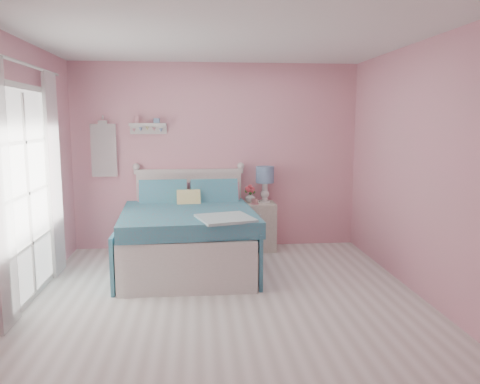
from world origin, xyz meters
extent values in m
plane|color=beige|center=(0.00, 0.00, 0.00)|extent=(4.50, 4.50, 0.00)
plane|color=pink|center=(0.00, 2.25, 1.30)|extent=(4.00, 0.00, 4.00)
plane|color=pink|center=(0.00, -2.25, 1.30)|extent=(4.00, 0.00, 4.00)
plane|color=pink|center=(-2.00, 0.00, 1.30)|extent=(0.00, 4.50, 4.50)
plane|color=pink|center=(2.00, 0.00, 1.30)|extent=(0.00, 4.50, 4.50)
plane|color=white|center=(0.00, 0.00, 2.60)|extent=(4.50, 4.50, 0.00)
cube|color=silver|center=(-0.39, 1.24, 0.20)|extent=(1.54, 1.96, 0.41)
cube|color=silver|center=(-0.39, 1.24, 0.49)|extent=(1.47, 1.90, 0.16)
cube|color=silver|center=(-0.39, 2.19, 0.54)|extent=(1.46, 0.07, 1.07)
cube|color=silver|center=(-0.39, 2.19, 1.10)|extent=(1.52, 0.09, 0.06)
cube|color=silver|center=(-0.39, 0.31, 0.28)|extent=(1.46, 0.06, 0.56)
cube|color=teal|center=(-0.39, 1.09, 0.66)|extent=(1.64, 1.71, 0.18)
cube|color=#CD8593|center=(-0.73, 1.87, 0.77)|extent=(0.70, 0.32, 0.43)
cube|color=#CD8593|center=(-0.06, 1.87, 0.77)|extent=(0.70, 0.32, 0.43)
cube|color=#CCBC59|center=(-0.39, 1.59, 0.77)|extent=(0.31, 0.24, 0.31)
cube|color=beige|center=(0.57, 2.00, 0.33)|extent=(0.46, 0.43, 0.67)
cube|color=silver|center=(0.57, 1.80, 0.54)|extent=(0.40, 0.02, 0.16)
sphere|color=white|center=(0.57, 1.78, 0.54)|extent=(0.03, 0.03, 0.03)
cylinder|color=white|center=(0.66, 2.05, 0.68)|extent=(0.16, 0.16, 0.02)
cylinder|color=white|center=(0.66, 2.05, 0.82)|extent=(0.08, 0.08, 0.27)
cylinder|color=#6786AD|center=(0.66, 2.05, 1.06)|extent=(0.25, 0.25, 0.23)
imported|color=silver|center=(0.46, 2.05, 0.74)|extent=(0.19, 0.19, 0.15)
imported|color=tan|center=(0.50, 1.89, 0.71)|extent=(0.11, 0.11, 0.07)
sphere|color=#E54E5C|center=(0.46, 2.05, 0.89)|extent=(0.06, 0.06, 0.06)
sphere|color=#E54E5C|center=(0.50, 2.07, 0.85)|extent=(0.06, 0.06, 0.06)
sphere|color=#E54E5C|center=(0.42, 2.06, 0.86)|extent=(0.06, 0.06, 0.06)
sphere|color=#E54E5C|center=(0.48, 2.02, 0.83)|extent=(0.06, 0.06, 0.06)
sphere|color=#E54E5C|center=(0.43, 2.03, 0.84)|extent=(0.06, 0.06, 0.06)
cube|color=silver|center=(-0.94, 2.17, 1.75)|extent=(0.50, 0.14, 0.04)
cube|color=silver|center=(-0.94, 2.23, 1.68)|extent=(0.50, 0.03, 0.12)
cylinder|color=#D18C99|center=(-1.09, 2.17, 1.82)|extent=(0.06, 0.06, 0.10)
cube|color=#6786AD|center=(-0.82, 2.17, 1.80)|extent=(0.08, 0.06, 0.07)
cube|color=white|center=(-1.55, 2.18, 1.40)|extent=(0.34, 0.03, 0.72)
cube|color=silver|center=(-1.97, 0.40, 2.13)|extent=(0.04, 1.32, 0.06)
cube|color=silver|center=(-1.97, 0.40, 0.03)|extent=(0.04, 1.32, 0.06)
cube|color=silver|center=(-1.97, -0.23, 1.05)|extent=(0.04, 0.06, 2.10)
cube|color=silver|center=(-1.97, 1.03, 1.05)|extent=(0.04, 0.06, 2.10)
cube|color=white|center=(-1.97, 0.40, 1.08)|extent=(0.02, 1.20, 2.04)
cube|color=white|center=(-1.92, -0.34, 1.18)|extent=(0.04, 0.40, 2.32)
cube|color=white|center=(-1.92, 1.14, 1.18)|extent=(0.04, 0.40, 2.32)
camera|label=1|loc=(-0.28, -4.38, 1.79)|focal=35.00mm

